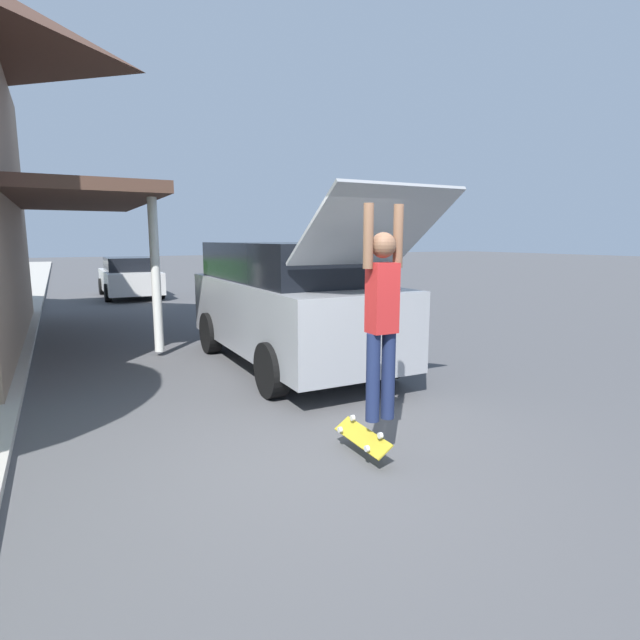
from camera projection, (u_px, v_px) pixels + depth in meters
name	position (u px, v px, depth m)	size (l,w,h in m)	color
ground_plane	(324.00, 454.00, 4.86)	(120.00, 120.00, 0.00)	#49494C
suv_parked	(288.00, 300.00, 8.17)	(2.05, 5.47, 2.66)	gray
car_down_street	(130.00, 277.00, 17.99)	(1.91, 4.16, 1.42)	silver
skateboarder	(382.00, 311.00, 4.54)	(0.41, 0.23, 1.99)	#192347
skateboard	(362.00, 436.00, 4.76)	(0.22, 0.76, 0.21)	#A89323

